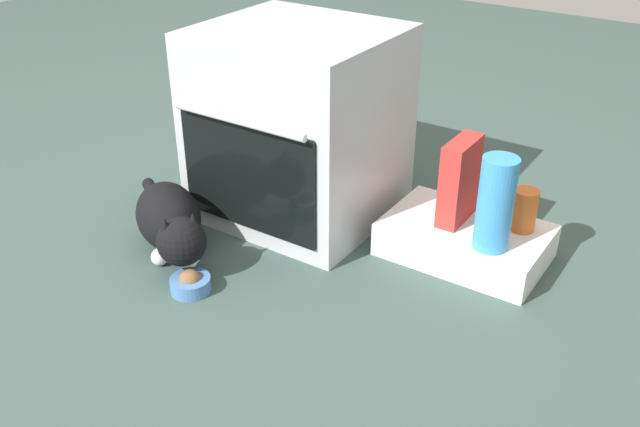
{
  "coord_description": "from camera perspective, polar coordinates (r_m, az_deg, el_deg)",
  "views": [
    {
      "loc": [
        1.28,
        -1.44,
        1.27
      ],
      "look_at": [
        0.27,
        0.07,
        0.25
      ],
      "focal_mm": 39.63,
      "sensor_mm": 36.0,
      "label": 1
    }
  ],
  "objects": [
    {
      "name": "ground",
      "position": [
        2.31,
        -6.61,
        -4.32
      ],
      "size": [
        8.0,
        8.0,
        0.0
      ],
      "primitive_type": "plane",
      "color": "#384C47"
    },
    {
      "name": "oven",
      "position": [
        2.48,
        -1.76,
        7.13
      ],
      "size": [
        0.63,
        0.62,
        0.68
      ],
      "color": "#B7BABF",
      "rests_on": "ground"
    },
    {
      "name": "pantry_cabinet",
      "position": [
        2.38,
        11.63,
        -2.12
      ],
      "size": [
        0.52,
        0.34,
        0.12
      ],
      "primitive_type": "cube",
      "color": "white",
      "rests_on": "ground"
    },
    {
      "name": "food_bowl",
      "position": [
        2.21,
        -10.42,
        -5.54
      ],
      "size": [
        0.13,
        0.13,
        0.07
      ],
      "color": "#4C7AB7",
      "rests_on": "ground"
    },
    {
      "name": "cat",
      "position": [
        2.37,
        -11.97,
        -0.6
      ],
      "size": [
        0.6,
        0.43,
        0.23
      ],
      "rotation": [
        0.0,
        0.0,
        -0.59
      ],
      "color": "black",
      "rests_on": "ground"
    },
    {
      "name": "water_bottle",
      "position": [
        2.17,
        13.98,
        0.76
      ],
      "size": [
        0.11,
        0.11,
        0.3
      ],
      "primitive_type": "cylinder",
      "color": "#388CD1",
      "rests_on": "pantry_cabinet"
    },
    {
      "name": "cereal_box",
      "position": [
        2.31,
        11.18,
        2.6
      ],
      "size": [
        0.07,
        0.18,
        0.28
      ],
      "primitive_type": "cube",
      "color": "#B72D28",
      "rests_on": "pantry_cabinet"
    },
    {
      "name": "sauce_jar",
      "position": [
        2.33,
        16.17,
        0.26
      ],
      "size": [
        0.08,
        0.08,
        0.14
      ],
      "primitive_type": "cylinder",
      "color": "#D16023",
      "rests_on": "pantry_cabinet"
    }
  ]
}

